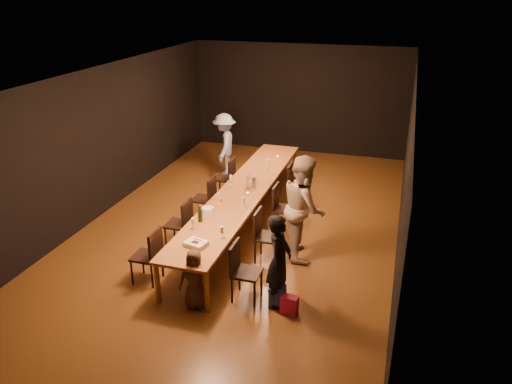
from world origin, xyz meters
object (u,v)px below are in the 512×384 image
(chair_right_3, at_px, (298,186))
(chair_left_2, at_px, (203,198))
(ice_bucket, at_px, (251,181))
(chair_right_1, at_px, (268,236))
(chair_left_0, at_px, (146,255))
(table, at_px, (243,192))
(chair_left_3, at_px, (224,178))
(chair_right_0, at_px, (247,272))
(plate_stack, at_px, (208,211))
(woman_birthday, at_px, (279,261))
(man_blue, at_px, (224,145))
(child, at_px, (195,279))
(chair_left_1, at_px, (178,224))
(champagne_bottle, at_px, (200,213))
(woman_tan, at_px, (304,207))
(chair_right_2, at_px, (285,208))
(birthday_cake, at_px, (196,244))

(chair_right_3, relative_size, chair_left_2, 1.00)
(chair_left_2, distance_m, ice_bucket, 1.05)
(ice_bucket, bearing_deg, chair_right_1, -62.12)
(chair_left_0, bearing_deg, table, -19.50)
(chair_left_0, bearing_deg, chair_left_3, 0.00)
(chair_right_0, xyz_separation_m, plate_stack, (-1.09, 1.18, 0.34))
(chair_right_0, relative_size, chair_left_3, 1.00)
(woman_birthday, distance_m, ice_bucket, 2.89)
(man_blue, bearing_deg, chair_right_1, 16.90)
(chair_right_3, bearing_deg, child, -9.39)
(table, bearing_deg, chair_left_1, -125.31)
(chair_left_0, bearing_deg, ice_bucket, -19.95)
(chair_right_0, relative_size, chair_right_3, 1.00)
(ice_bucket, bearing_deg, chair_left_0, -109.95)
(chair_right_1, relative_size, chair_left_1, 1.00)
(champagne_bottle, xyz_separation_m, ice_bucket, (0.36, 1.75, -0.05))
(chair_left_0, bearing_deg, chair_right_0, -90.00)
(chair_right_1, distance_m, woman_birthday, 1.32)
(woman_tan, relative_size, plate_stack, 8.67)
(chair_left_1, bearing_deg, champagne_bottle, -119.40)
(chair_left_3, bearing_deg, plate_stack, -165.94)
(chair_left_3, height_order, woman_tan, woman_tan)
(man_blue, height_order, ice_bucket, man_blue)
(chair_right_2, height_order, woman_tan, woman_tan)
(man_blue, bearing_deg, ice_bucket, 18.22)
(chair_left_3, bearing_deg, man_blue, 19.62)
(chair_left_2, height_order, child, child)
(woman_birthday, bearing_deg, chair_right_0, 90.73)
(woman_tan, relative_size, man_blue, 1.18)
(chair_right_2, relative_size, woman_tan, 0.50)
(chair_right_1, relative_size, child, 0.98)
(table, bearing_deg, child, -86.28)
(chair_left_1, distance_m, champagne_bottle, 0.81)
(chair_left_3, bearing_deg, chair_left_2, -180.00)
(woman_tan, relative_size, ice_bucket, 8.31)
(chair_right_0, xyz_separation_m, chair_right_1, (0.00, 1.20, 0.00))
(chair_right_0, distance_m, chair_right_2, 2.40)
(chair_right_1, height_order, child, child)
(table, height_order, champagne_bottle, champagne_bottle)
(ice_bucket, bearing_deg, woman_birthday, -64.39)
(plate_stack, bearing_deg, child, -75.10)
(chair_left_0, xyz_separation_m, plate_stack, (0.61, 1.18, 0.34))
(chair_left_1, height_order, champagne_bottle, champagne_bottle)
(chair_right_0, xyz_separation_m, champagne_bottle, (-1.11, 0.87, 0.45))
(chair_right_2, distance_m, chair_left_2, 1.70)
(chair_left_2, relative_size, child, 0.98)
(child, bearing_deg, chair_right_0, 23.91)
(chair_left_2, relative_size, woman_tan, 0.50)
(chair_right_2, bearing_deg, chair_left_3, -125.22)
(birthday_cake, bearing_deg, woman_tan, 61.53)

